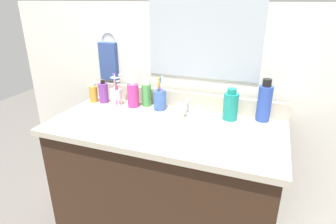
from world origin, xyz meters
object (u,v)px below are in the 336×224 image
at_px(hand_towel, 109,61).
at_px(bottle_toner_green, 146,94).
at_px(bottle_gel_clear, 133,91).
at_px(bottle_soap_pink, 133,95).
at_px(bottle_cream_purple, 104,93).
at_px(bottle_mouthwash_teal, 231,106).
at_px(bottle_shampoo_blue, 264,102).
at_px(cup_white_ceramic, 116,96).
at_px(cup_blue_plastic, 160,99).
at_px(faucet, 188,109).
at_px(bottle_oil_amber, 94,93).

relative_size(hand_towel, bottle_toner_green, 1.48).
xyz_separation_m(bottle_gel_clear, bottle_soap_pink, (0.04, -0.07, 0.00)).
height_order(bottle_cream_purple, bottle_mouthwash_teal, bottle_mouthwash_teal).
bearing_deg(bottle_toner_green, bottle_cream_purple, -171.50).
height_order(bottle_shampoo_blue, cup_white_ceramic, bottle_shampoo_blue).
bearing_deg(cup_blue_plastic, bottle_toner_green, 161.83).
height_order(hand_towel, bottle_cream_purple, hand_towel).
height_order(bottle_mouthwash_teal, bottle_gel_clear, bottle_mouthwash_teal).
distance_m(faucet, bottle_mouthwash_teal, 0.23).
height_order(bottle_oil_amber, bottle_soap_pink, bottle_soap_pink).
bearing_deg(bottle_mouthwash_teal, bottle_oil_amber, -178.51).
distance_m(bottle_mouthwash_teal, cup_white_ceramic, 0.64).
bearing_deg(bottle_cream_purple, bottle_shampoo_blue, 3.19).
height_order(bottle_toner_green, bottle_soap_pink, bottle_soap_pink).
bearing_deg(bottle_shampoo_blue, bottle_soap_pink, -175.67).
relative_size(bottle_mouthwash_teal, cup_blue_plastic, 0.86).
xyz_separation_m(faucet, bottle_cream_purple, (-0.51, -0.00, 0.03)).
height_order(bottle_oil_amber, cup_white_ceramic, cup_white_ceramic).
distance_m(bottle_soap_pink, cup_blue_plastic, 0.16).
distance_m(bottle_toner_green, bottle_cream_purple, 0.26).
xyz_separation_m(faucet, cup_white_ceramic, (-0.42, -0.01, 0.03)).
distance_m(bottle_gel_clear, bottle_shampoo_blue, 0.73).
bearing_deg(hand_towel, bottle_oil_amber, -109.34).
distance_m(bottle_cream_purple, cup_blue_plastic, 0.35).
relative_size(bottle_cream_purple, bottle_soap_pink, 0.82).
bearing_deg(bottle_mouthwash_teal, cup_white_ceramic, -178.39).
bearing_deg(bottle_soap_pink, hand_towel, 152.07).
distance_m(bottle_shampoo_blue, bottle_soap_pink, 0.70).
relative_size(bottle_cream_purple, cup_blue_plastic, 0.71).
bearing_deg(bottle_toner_green, cup_white_ceramic, -163.95).
bearing_deg(bottle_oil_amber, hand_towel, 70.66).
relative_size(hand_towel, cup_blue_plastic, 1.17).
relative_size(bottle_mouthwash_teal, cup_white_ceramic, 0.87).
bearing_deg(bottle_gel_clear, bottle_toner_green, -14.41).
distance_m(bottle_toner_green, bottle_shampoo_blue, 0.63).
bearing_deg(faucet, bottle_cream_purple, -179.52).
height_order(bottle_mouthwash_teal, bottle_soap_pink, bottle_soap_pink).
distance_m(bottle_toner_green, cup_white_ceramic, 0.18).
relative_size(bottle_toner_green, bottle_gel_clear, 1.05).
height_order(faucet, bottle_shampoo_blue, bottle_shampoo_blue).
height_order(bottle_toner_green, bottle_cream_purple, bottle_toner_green).
xyz_separation_m(cup_white_ceramic, cup_blue_plastic, (0.26, 0.02, 0.01)).
height_order(hand_towel, bottle_toner_green, hand_towel).
bearing_deg(bottle_mouthwash_teal, bottle_soap_pink, -178.80).
xyz_separation_m(bottle_cream_purple, bottle_shampoo_blue, (0.89, 0.05, 0.04)).
bearing_deg(hand_towel, bottle_toner_green, -14.48).
height_order(bottle_cream_purple, bottle_soap_pink, bottle_soap_pink).
distance_m(bottle_oil_amber, bottle_soap_pink, 0.26).
relative_size(bottle_toner_green, bottle_mouthwash_teal, 0.92).
relative_size(faucet, bottle_cream_purple, 1.20).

